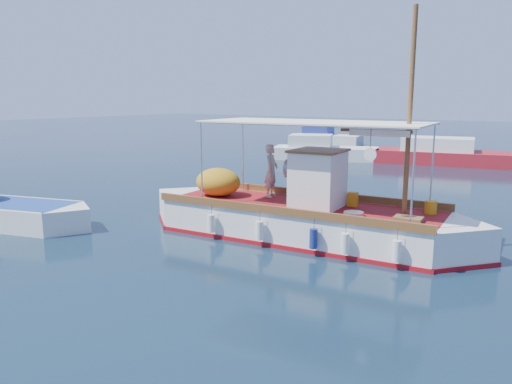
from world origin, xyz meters
The scene contains 6 objects.
ground centered at (0.00, 0.00, 0.00)m, with size 160.00×160.00×0.00m, color black.
fishing_caique centered at (0.10, 0.64, 0.56)m, with size 10.52×3.53×6.44m.
dinghy centered at (-8.49, -3.57, 0.34)m, with size 6.45×3.20×1.64m.
bg_boat_nw centered at (-7.93, 17.60, 0.49)m, with size 7.14×4.71×1.80m.
bg_boat_n centered at (0.01, 19.98, 0.49)m, with size 10.65×4.79×1.80m.
bg_boat_far_w centered at (-12.84, 27.54, 0.49)m, with size 6.06×3.06×1.80m.
Camera 1 is at (7.19, -11.64, 4.04)m, focal length 35.00 mm.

